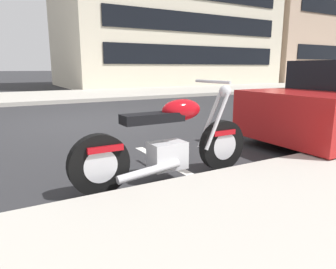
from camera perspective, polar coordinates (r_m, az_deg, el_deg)
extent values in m
plane|color=#28282B|center=(7.38, -13.76, 2.07)|extent=(260.00, 260.00, 0.00)
cube|color=#ADA89E|center=(19.68, 15.83, 8.26)|extent=(120.00, 5.00, 0.14)
cube|color=silver|center=(4.03, 1.12, -5.81)|extent=(0.12, 2.20, 0.01)
cylinder|color=black|center=(3.90, 9.84, -1.95)|extent=(0.62, 0.12, 0.62)
cylinder|color=silver|center=(3.90, 9.84, -1.95)|extent=(0.34, 0.13, 0.34)
cylinder|color=black|center=(3.15, -12.51, -5.44)|extent=(0.62, 0.12, 0.62)
cylinder|color=silver|center=(3.15, -12.51, -5.44)|extent=(0.34, 0.13, 0.34)
cube|color=silver|center=(3.46, -0.12, -3.82)|extent=(0.40, 0.27, 0.30)
cube|color=black|center=(3.28, -2.83, 3.07)|extent=(0.68, 0.23, 0.10)
ellipsoid|color=#B20C14|center=(3.45, 2.47, 4.53)|extent=(0.48, 0.25, 0.24)
cube|color=#B20C14|center=(3.12, -11.78, -2.33)|extent=(0.36, 0.19, 0.06)
cube|color=#B20C14|center=(3.85, 9.71, 0.48)|extent=(0.32, 0.16, 0.06)
cylinder|color=silver|center=(3.80, 7.62, 2.60)|extent=(0.34, 0.05, 0.65)
cylinder|color=silver|center=(3.69, 8.96, 2.28)|extent=(0.34, 0.05, 0.65)
cylinder|color=silver|center=(3.67, 8.11, 9.57)|extent=(0.05, 0.62, 0.04)
sphere|color=silver|center=(3.81, 10.43, 7.77)|extent=(0.15, 0.15, 0.15)
cylinder|color=silver|center=(3.24, -3.47, -6.73)|extent=(0.71, 0.10, 0.16)
cylinder|color=black|center=(5.85, 18.19, 2.32)|extent=(0.62, 0.23, 0.62)
cylinder|color=black|center=(19.49, 24.80, 8.28)|extent=(0.63, 0.25, 0.62)
cube|color=beige|center=(23.67, -0.73, 20.12)|extent=(14.40, 8.79, 9.07)
cube|color=black|center=(19.69, 5.73, 14.26)|extent=(12.09, 0.06, 1.10)
cube|color=black|center=(19.85, 5.85, 19.67)|extent=(12.09, 0.06, 1.10)
cube|color=tan|center=(34.65, 21.49, 18.44)|extent=(14.45, 11.87, 11.06)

